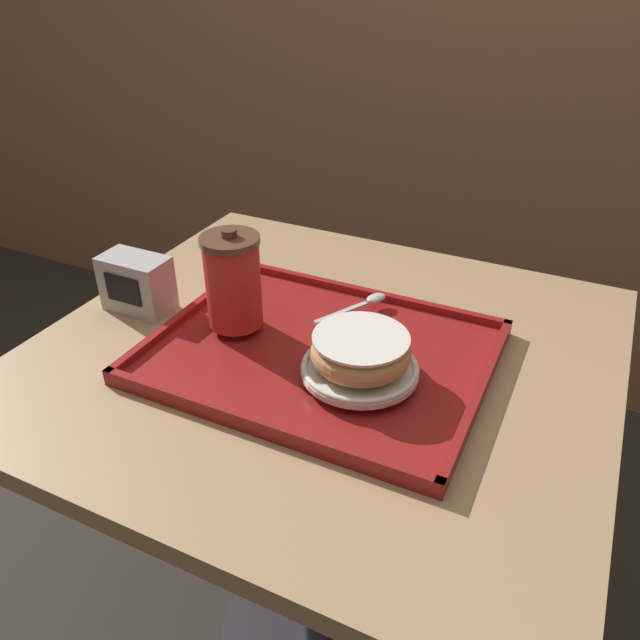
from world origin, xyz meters
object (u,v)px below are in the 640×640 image
(donut_chocolate_glazed, at_px, (360,350))
(spoon, at_px, (367,302))
(coffee_cup_front, at_px, (233,281))
(napkin_dispenser, at_px, (137,284))

(donut_chocolate_glazed, xyz_separation_m, spoon, (-0.06, 0.17, -0.03))
(coffee_cup_front, xyz_separation_m, donut_chocolate_glazed, (0.21, -0.04, -0.03))
(spoon, bearing_deg, napkin_dispenser, 139.09)
(donut_chocolate_glazed, xyz_separation_m, napkin_dispenser, (-0.40, 0.04, -0.01))
(donut_chocolate_glazed, relative_size, napkin_dispenser, 1.22)
(coffee_cup_front, distance_m, napkin_dispenser, 0.19)
(coffee_cup_front, bearing_deg, spoon, 40.44)
(donut_chocolate_glazed, distance_m, napkin_dispenser, 0.40)
(coffee_cup_front, relative_size, spoon, 1.19)
(coffee_cup_front, xyz_separation_m, napkin_dispenser, (-0.18, 0.00, -0.05))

